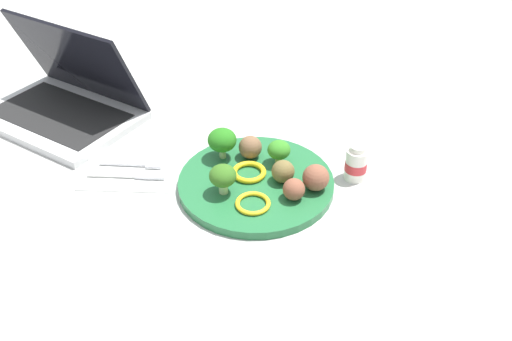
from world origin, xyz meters
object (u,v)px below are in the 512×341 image
object	(u,v)px
broccoli_floret_back_left	(279,150)
yogurt_bottle	(356,164)
napkin	(129,171)
pepper_ring_front_left	(254,203)
fork	(135,163)
knife	(130,175)
meatball_back_right	(316,178)
broccoli_floret_back_right	(223,176)
meatball_back_left	(294,189)
pepper_ring_near_rim	(249,172)
broccoli_floret_mid_right	(222,140)
meatball_mid_right	(283,173)
meatball_mid_left	(250,147)
plate	(256,183)
laptop	(65,100)

from	to	relation	value
broccoli_floret_back_left	yogurt_bottle	world-z (taller)	yogurt_bottle
broccoli_floret_back_left	napkin	bearing A→B (deg)	-174.34
pepper_ring_front_left	fork	world-z (taller)	pepper_ring_front_left
broccoli_floret_back_left	knife	bearing A→B (deg)	-170.48
yogurt_bottle	meatball_back_right	bearing A→B (deg)	-142.19
broccoli_floret_back_right	knife	distance (m)	0.19
meatball_back_right	napkin	world-z (taller)	meatball_back_right
broccoli_floret_back_right	fork	bearing A→B (deg)	154.82
broccoli_floret_back_right	meatball_back_right	world-z (taller)	broccoli_floret_back_right
meatball_back_left	knife	world-z (taller)	meatball_back_left
pepper_ring_near_rim	yogurt_bottle	bearing A→B (deg)	7.57
broccoli_floret_mid_right	napkin	size ratio (longest dim) A/B	0.36
meatball_mid_right	fork	world-z (taller)	meatball_mid_right
meatball_back_left	meatball_back_right	world-z (taller)	meatball_back_right
broccoli_floret_back_left	meatball_mid_left	distance (m)	0.06
plate	pepper_ring_near_rim	xyz separation A→B (m)	(-0.01, 0.01, 0.01)
pepper_ring_front_left	yogurt_bottle	size ratio (longest dim) A/B	0.85
plate	pepper_ring_front_left	bearing A→B (deg)	-88.59
meatball_back_left	broccoli_floret_back_left	bearing A→B (deg)	106.43
pepper_ring_near_rim	knife	bearing A→B (deg)	-178.31
meatball_back_right	pepper_ring_near_rim	xyz separation A→B (m)	(-0.12, 0.03, -0.02)
plate	broccoli_floret_back_left	distance (m)	0.08
pepper_ring_near_rim	napkin	bearing A→B (deg)	177.12
plate	knife	xyz separation A→B (m)	(-0.23, 0.01, -0.00)
meatball_mid_left	pepper_ring_front_left	bearing A→B (deg)	-82.86
broccoli_floret_mid_right	yogurt_bottle	size ratio (longest dim) A/B	0.86
broccoli_floret_mid_right	meatball_back_right	xyz separation A→B (m)	(0.17, -0.08, -0.01)
broccoli_floret_mid_right	yogurt_bottle	world-z (taller)	broccoli_floret_mid_right
broccoli_floret_mid_right	meatball_mid_right	world-z (taller)	broccoli_floret_mid_right
pepper_ring_front_left	yogurt_bottle	bearing A→B (deg)	32.08
knife	pepper_ring_front_left	bearing A→B (deg)	-18.65
meatball_mid_left	knife	bearing A→B (deg)	-164.13
broccoli_floret_mid_right	broccoli_floret_back_right	bearing A→B (deg)	-82.30
yogurt_bottle	laptop	world-z (taller)	laptop
meatball_mid_right	fork	size ratio (longest dim) A/B	0.34
meatball_mid_left	laptop	bearing A→B (deg)	160.24
broccoli_floret_back_right	pepper_ring_near_rim	size ratio (longest dim) A/B	0.88
meatball_back_left	fork	bearing A→B (deg)	163.14
plate	broccoli_floret_mid_right	distance (m)	0.10
plate	pepper_ring_near_rim	bearing A→B (deg)	133.81
broccoli_floret_mid_right	napkin	xyz separation A→B (m)	(-0.17, -0.04, -0.05)
knife	laptop	world-z (taller)	laptop
pepper_ring_near_rim	pepper_ring_front_left	xyz separation A→B (m)	(0.02, -0.09, -0.00)
meatball_back_left	pepper_ring_near_rim	world-z (taller)	meatball_back_left
pepper_ring_near_rim	fork	world-z (taller)	pepper_ring_near_rim
napkin	meatball_back_right	bearing A→B (deg)	-7.14
meatball_back_right	plate	bearing A→B (deg)	170.58
plate	pepper_ring_near_rim	distance (m)	0.02
meatball_back_right	meatball_mid_left	bearing A→B (deg)	144.29
broccoli_floret_back_left	yogurt_bottle	bearing A→B (deg)	-5.40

